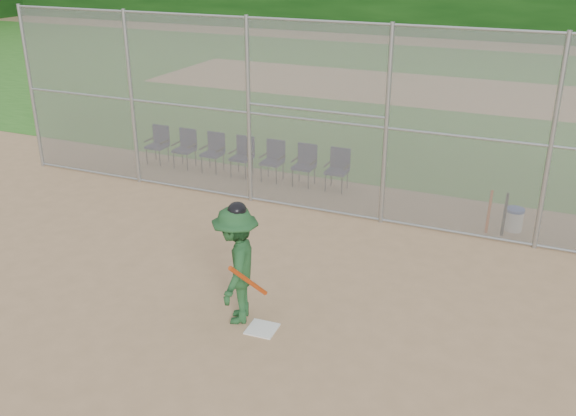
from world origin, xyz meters
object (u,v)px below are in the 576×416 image
at_px(home_plate, 262,329).
at_px(chair_0, 157,145).
at_px(water_cooler, 514,219).
at_px(batter_at_plate, 236,264).

xyz_separation_m(home_plate, chair_0, (-5.87, 5.93, 0.47)).
bearing_deg(water_cooler, chair_0, 175.53).
bearing_deg(batter_at_plate, home_plate, -14.93).
bearing_deg(home_plate, batter_at_plate, 165.07).
height_order(water_cooler, chair_0, chair_0).
bearing_deg(chair_0, batter_at_plate, -47.07).
distance_m(batter_at_plate, water_cooler, 6.25).
height_order(home_plate, batter_at_plate, batter_at_plate).
relative_size(water_cooler, chair_0, 0.48).
bearing_deg(batter_at_plate, water_cooler, 55.33).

